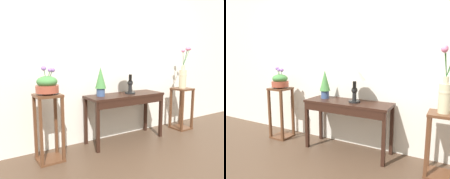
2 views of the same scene
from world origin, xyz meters
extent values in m
cube|color=#4C3828|center=(0.00, 0.00, 0.00)|extent=(12.00, 12.00, 0.01)
cube|color=silver|center=(0.00, 1.37, 1.40)|extent=(9.00, 0.10, 2.80)
cube|color=black|center=(0.07, 1.06, 0.71)|extent=(1.22, 0.43, 0.03)
cube|color=black|center=(0.07, 0.86, 0.64)|extent=(1.16, 0.03, 0.10)
cube|color=black|center=(-0.51, 0.87, 0.35)|extent=(0.04, 0.04, 0.69)
cube|color=black|center=(0.65, 0.87, 0.35)|extent=(0.04, 0.04, 0.69)
cube|color=black|center=(-0.51, 1.24, 0.35)|extent=(0.04, 0.04, 0.69)
cube|color=black|center=(0.65, 1.24, 0.35)|extent=(0.04, 0.04, 0.69)
cylinder|color=black|center=(0.17, 1.06, 0.74)|extent=(0.16, 0.16, 0.02)
cylinder|color=black|center=(0.17, 1.06, 0.82)|extent=(0.06, 0.06, 0.14)
sphere|color=black|center=(0.17, 1.06, 0.90)|extent=(0.09, 0.09, 0.09)
cylinder|color=black|center=(0.17, 1.06, 0.97)|extent=(0.05, 0.05, 0.14)
cone|color=beige|center=(0.17, 1.06, 1.13)|extent=(0.30, 0.30, 0.18)
cylinder|color=#3D5684|center=(-0.33, 1.10, 0.79)|extent=(0.12, 0.12, 0.12)
cone|color=#478442|center=(-0.33, 1.10, 1.00)|extent=(0.16, 0.16, 0.30)
cube|color=#56331E|center=(-1.13, 0.99, 0.83)|extent=(0.31, 0.31, 0.03)
cube|color=#56331E|center=(-1.13, 0.99, 0.01)|extent=(0.31, 0.31, 0.03)
cube|color=#56331E|center=(-1.26, 0.86, 0.42)|extent=(0.04, 0.03, 0.78)
cube|color=#56331E|center=(-1.00, 0.86, 0.42)|extent=(0.04, 0.03, 0.78)
cube|color=#56331E|center=(-1.26, 1.13, 0.42)|extent=(0.04, 0.04, 0.78)
cube|color=#56331E|center=(-1.00, 1.13, 0.42)|extent=(0.04, 0.04, 0.78)
cylinder|color=#9E4733|center=(-1.13, 0.99, 0.85)|extent=(0.12, 0.12, 0.02)
cylinder|color=#9E4733|center=(-1.13, 0.99, 0.91)|extent=(0.27, 0.27, 0.09)
ellipsoid|color=#478442|center=(-1.13, 0.99, 0.99)|extent=(0.24, 0.24, 0.13)
cylinder|color=#478442|center=(-1.11, 0.97, 1.04)|extent=(0.04, 0.05, 0.18)
sphere|color=#996BC1|center=(-1.10, 0.95, 1.13)|extent=(0.05, 0.05, 0.05)
cylinder|color=#478442|center=(-1.09, 0.99, 1.04)|extent=(0.07, 0.03, 0.18)
sphere|color=#996BC1|center=(-1.06, 0.98, 1.13)|extent=(0.06, 0.06, 0.06)
cylinder|color=#478442|center=(-1.15, 0.99, 1.05)|extent=(0.05, 0.02, 0.21)
sphere|color=#996BC1|center=(-1.16, 0.98, 1.16)|extent=(0.06, 0.06, 0.06)
cube|color=#56331E|center=(1.27, 0.98, 0.73)|extent=(0.31, 0.31, 0.03)
cube|color=#56331E|center=(1.27, 0.98, 0.01)|extent=(0.31, 0.31, 0.03)
cube|color=#56331E|center=(1.13, 0.85, 0.37)|extent=(0.04, 0.03, 0.68)
cube|color=#56331E|center=(1.40, 0.85, 0.37)|extent=(0.04, 0.03, 0.68)
cube|color=#56331E|center=(1.13, 1.11, 0.37)|extent=(0.04, 0.04, 0.68)
cube|color=#56331E|center=(1.40, 1.11, 0.37)|extent=(0.04, 0.04, 0.68)
cylinder|color=beige|center=(1.27, 0.98, 0.90)|extent=(0.12, 0.12, 0.32)
sphere|color=beige|center=(1.27, 0.98, 0.97)|extent=(0.13, 0.13, 0.13)
cylinder|color=beige|center=(1.27, 0.98, 1.10)|extent=(0.05, 0.05, 0.08)
cylinder|color=#387A38|center=(1.31, 0.96, 1.29)|extent=(0.11, 0.05, 0.29)
sphere|color=pink|center=(1.36, 0.94, 1.43)|extent=(0.05, 0.05, 0.05)
cylinder|color=#387A38|center=(1.25, 0.93, 1.29)|extent=(0.03, 0.12, 0.30)
sphere|color=pink|center=(1.24, 0.88, 1.44)|extent=(0.05, 0.05, 0.05)
cylinder|color=#387A38|center=(1.30, 1.02, 1.27)|extent=(0.07, 0.08, 0.26)
sphere|color=pink|center=(1.33, 1.05, 1.40)|extent=(0.06, 0.06, 0.06)
cylinder|color=#387A38|center=(1.25, 0.93, 1.28)|extent=(0.04, 0.11, 0.29)
sphere|color=pink|center=(1.23, 0.88, 1.43)|extent=(0.07, 0.07, 0.07)
camera|label=1|loc=(-1.90, -1.66, 1.28)|focal=35.90mm
camera|label=2|loc=(1.33, -1.51, 1.36)|focal=33.70mm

